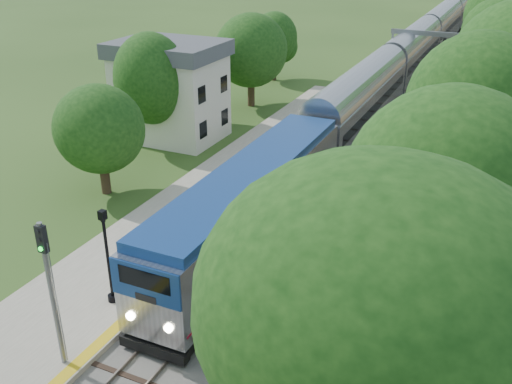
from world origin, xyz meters
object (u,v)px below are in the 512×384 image
at_px(signal_gantry, 429,45).
at_px(signal_farside, 409,145).
at_px(signal_platform, 50,280).
at_px(lamppost_far, 108,262).
at_px(train, 427,42).
at_px(station_building, 170,90).

xyz_separation_m(signal_gantry, signal_farside, (3.73, -28.98, -1.01)).
bearing_deg(signal_gantry, signal_farside, -82.67).
bearing_deg(signal_platform, signal_gantry, 83.94).
relative_size(lamppost_far, signal_platform, 0.74).
height_order(signal_gantry, lamppost_far, signal_gantry).
bearing_deg(train, signal_farside, -81.94).
distance_m(signal_gantry, signal_farside, 29.23).
distance_m(station_building, signal_farside, 20.59).
relative_size(signal_gantry, train, 0.06).
relative_size(signal_gantry, signal_farside, 1.39).
distance_m(station_building, signal_gantry, 29.94).
relative_size(lamppost_far, signal_farside, 0.78).
distance_m(station_building, train, 42.23).
bearing_deg(signal_platform, train, 87.46).
bearing_deg(signal_farside, lamppost_far, -119.54).
bearing_deg(lamppost_far, signal_farside, 60.46).
height_order(train, signal_farside, signal_farside).
xyz_separation_m(station_building, signal_farside, (20.20, -3.99, -0.28)).
distance_m(signal_gantry, train, 15.21).
bearing_deg(lamppost_far, signal_platform, -79.24).
height_order(station_building, lamppost_far, station_building).
bearing_deg(station_building, lamppost_far, -64.34).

